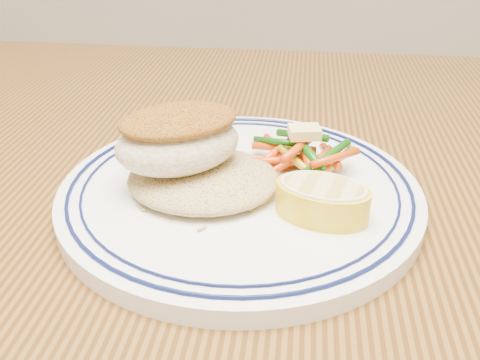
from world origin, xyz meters
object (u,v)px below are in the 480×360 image
object	(u,v)px
plate	(240,191)
lemon_wedge	(322,199)
dining_table	(264,288)
rice_pilaf	(203,175)
fish_fillet	(178,138)
vegetable_pile	(304,155)

from	to	relation	value
plate	lemon_wedge	bearing A→B (deg)	-30.31
dining_table	plate	xyz separation A→B (m)	(-0.02, -0.01, 0.11)
rice_pilaf	lemon_wedge	bearing A→B (deg)	-17.80
plate	fish_fillet	world-z (taller)	fish_fillet
dining_table	vegetable_pile	distance (m)	0.13
plate	fish_fillet	distance (m)	0.07
dining_table	lemon_wedge	bearing A→B (deg)	-46.72
plate	fish_fillet	size ratio (longest dim) A/B	2.40
plate	rice_pilaf	world-z (taller)	rice_pilaf
fish_fillet	lemon_wedge	xyz separation A→B (m)	(0.11, -0.03, -0.03)
rice_pilaf	lemon_wedge	distance (m)	0.10
plate	lemon_wedge	size ratio (longest dim) A/B	3.71
dining_table	fish_fillet	world-z (taller)	fish_fillet
fish_fillet	dining_table	bearing A→B (deg)	11.18
fish_fillet	vegetable_pile	world-z (taller)	fish_fillet
vegetable_pile	lemon_wedge	size ratio (longest dim) A/B	1.24
dining_table	vegetable_pile	size ratio (longest dim) A/B	15.44
lemon_wedge	rice_pilaf	bearing A→B (deg)	162.20
fish_fillet	lemon_wedge	bearing A→B (deg)	-16.08
fish_fillet	vegetable_pile	xyz separation A→B (m)	(0.10, 0.04, -0.03)
plate	vegetable_pile	bearing A→B (deg)	35.08
plate	dining_table	bearing A→B (deg)	20.90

